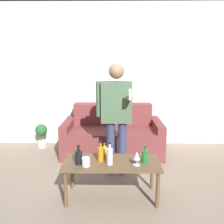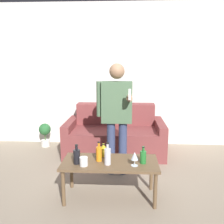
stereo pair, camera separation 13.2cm
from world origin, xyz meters
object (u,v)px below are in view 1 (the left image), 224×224
couch (113,136)px  person_standing_front (116,111)px  bottle_orange (145,156)px  coffee_table (112,165)px

couch → person_standing_front: 1.08m
person_standing_front → bottle_orange: bearing=-64.6°
couch → coffee_table: 1.55m
person_standing_front → coffee_table: bearing=-94.5°
bottle_orange → coffee_table: bearing=175.2°
coffee_table → bottle_orange: bottle_orange is taller
coffee_table → person_standing_front: bearing=85.5°
coffee_table → bottle_orange: (0.39, -0.03, 0.13)m
bottle_orange → person_standing_front: (-0.33, 0.70, 0.39)m
couch → person_standing_front: person_standing_front is taller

